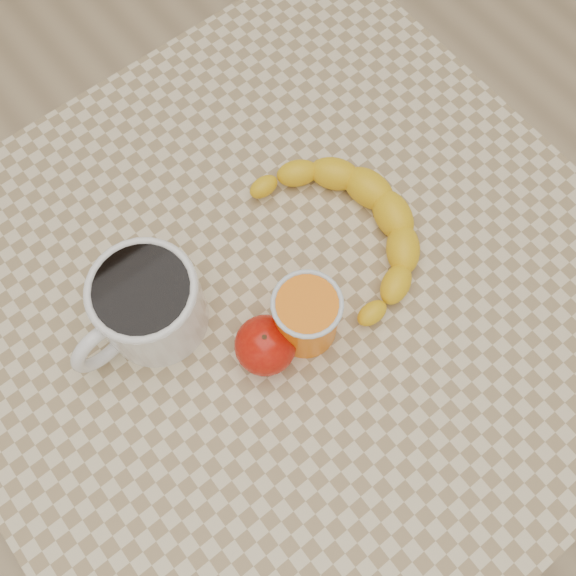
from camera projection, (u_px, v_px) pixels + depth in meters
ground at (288, 408)px, 1.46m from camera, size 3.00×3.00×0.00m
table at (288, 317)px, 0.84m from camera, size 0.80×0.80×0.75m
coffee_mug at (147, 305)px, 0.70m from camera, size 0.17×0.13×0.10m
orange_juice_glass at (306, 316)px, 0.70m from camera, size 0.08×0.08×0.09m
apple at (265, 345)px, 0.71m from camera, size 0.09×0.09×0.06m
banana at (347, 230)px, 0.77m from camera, size 0.30×0.35×0.04m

